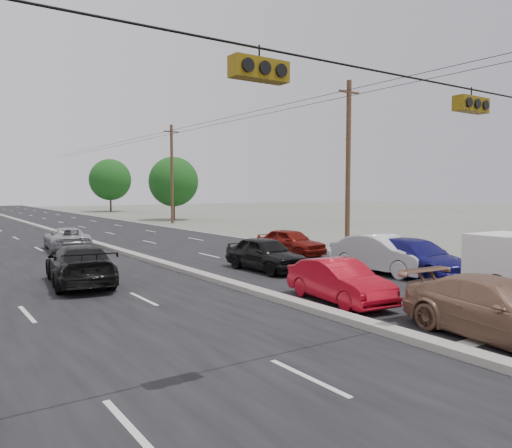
{
  "coord_description": "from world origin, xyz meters",
  "views": [
    {
      "loc": [
        -9.27,
        -6.85,
        3.49
      ],
      "look_at": [
        1.17,
        8.36,
        2.2
      ],
      "focal_mm": 35.0,
      "sensor_mm": 36.0,
      "label": 1
    }
  ],
  "objects_px": {
    "utility_pole_right_c": "(172,173)",
    "queue_car_b": "(384,255)",
    "tree_right_far": "(110,180)",
    "tan_sedan": "(501,311)",
    "utility_pole_right_b": "(348,162)",
    "oncoming_far": "(67,239)",
    "queue_car_d": "(416,259)",
    "tree_right_mid": "(173,182)",
    "red_sedan": "(339,282)",
    "queue_car_a": "(265,254)",
    "queue_car_e": "(291,242)",
    "oncoming_near": "(80,265)"
  },
  "relations": [
    {
      "from": "utility_pole_right_c",
      "to": "queue_car_b",
      "type": "xyz_separation_m",
      "value": [
        -5.8,
        -32.97,
        -4.32
      ]
    },
    {
      "from": "tree_right_far",
      "to": "tan_sedan",
      "type": "relative_size",
      "value": 1.69
    },
    {
      "from": "utility_pole_right_b",
      "to": "oncoming_far",
      "type": "relative_size",
      "value": 2.14
    },
    {
      "from": "queue_car_d",
      "to": "oncoming_far",
      "type": "xyz_separation_m",
      "value": [
        -9.14,
        17.02,
        -0.1
      ]
    },
    {
      "from": "tree_right_mid",
      "to": "red_sedan",
      "type": "distance_m",
      "value": 43.19
    },
    {
      "from": "tree_right_mid",
      "to": "queue_car_b",
      "type": "xyz_separation_m",
      "value": [
        -8.3,
        -37.97,
        -3.55
      ]
    },
    {
      "from": "utility_pole_right_b",
      "to": "tree_right_mid",
      "type": "xyz_separation_m",
      "value": [
        2.5,
        30.0,
        -0.77
      ]
    },
    {
      "from": "utility_pole_right_c",
      "to": "tree_right_mid",
      "type": "xyz_separation_m",
      "value": [
        2.5,
        5.0,
        -0.77
      ]
    },
    {
      "from": "queue_car_d",
      "to": "oncoming_far",
      "type": "distance_m",
      "value": 19.32
    },
    {
      "from": "tree_right_mid",
      "to": "oncoming_far",
      "type": "height_order",
      "value": "tree_right_mid"
    },
    {
      "from": "red_sedan",
      "to": "queue_car_d",
      "type": "distance_m",
      "value": 5.8
    },
    {
      "from": "tree_right_mid",
      "to": "queue_car_a",
      "type": "relative_size",
      "value": 1.68
    },
    {
      "from": "tree_right_far",
      "to": "queue_car_e",
      "type": "bearing_deg",
      "value": -99.07
    },
    {
      "from": "utility_pole_right_c",
      "to": "queue_car_b",
      "type": "distance_m",
      "value": 33.76
    },
    {
      "from": "queue_car_d",
      "to": "tree_right_mid",
      "type": "bearing_deg",
      "value": 84.72
    },
    {
      "from": "utility_pole_right_c",
      "to": "tan_sedan",
      "type": "distance_m",
      "value": 42.37
    },
    {
      "from": "red_sedan",
      "to": "queue_car_d",
      "type": "relative_size",
      "value": 0.77
    },
    {
      "from": "utility_pole_right_b",
      "to": "utility_pole_right_c",
      "type": "xyz_separation_m",
      "value": [
        0.0,
        25.0,
        0.0
      ]
    },
    {
      "from": "tan_sedan",
      "to": "queue_car_a",
      "type": "height_order",
      "value": "queue_car_a"
    },
    {
      "from": "tree_right_far",
      "to": "red_sedan",
      "type": "xyz_separation_m",
      "value": [
        -14.6,
        -65.83,
        -4.3
      ]
    },
    {
      "from": "queue_car_a",
      "to": "oncoming_near",
      "type": "relative_size",
      "value": 0.83
    },
    {
      "from": "utility_pole_right_c",
      "to": "tan_sedan",
      "type": "relative_size",
      "value": 2.07
    },
    {
      "from": "utility_pole_right_c",
      "to": "queue_car_a",
      "type": "bearing_deg",
      "value": -107.75
    },
    {
      "from": "tan_sedan",
      "to": "queue_car_e",
      "type": "distance_m",
      "value": 15.31
    },
    {
      "from": "tan_sedan",
      "to": "red_sedan",
      "type": "distance_m",
      "value": 4.92
    },
    {
      "from": "tree_right_far",
      "to": "queue_car_b",
      "type": "height_order",
      "value": "tree_right_far"
    },
    {
      "from": "queue_car_a",
      "to": "oncoming_near",
      "type": "xyz_separation_m",
      "value": [
        -7.39,
        1.26,
        0.02
      ]
    },
    {
      "from": "tree_right_mid",
      "to": "queue_car_a",
      "type": "distance_m",
      "value": 36.88
    },
    {
      "from": "oncoming_near",
      "to": "queue_car_d",
      "type": "bearing_deg",
      "value": 160.23
    },
    {
      "from": "utility_pole_right_b",
      "to": "tan_sedan",
      "type": "distance_m",
      "value": 19.57
    },
    {
      "from": "tree_right_mid",
      "to": "tree_right_far",
      "type": "distance_m",
      "value": 25.03
    },
    {
      "from": "queue_car_b",
      "to": "queue_car_d",
      "type": "relative_size",
      "value": 0.93
    },
    {
      "from": "red_sedan",
      "to": "oncoming_far",
      "type": "distance_m",
      "value": 18.87
    },
    {
      "from": "queue_car_d",
      "to": "queue_car_e",
      "type": "height_order",
      "value": "queue_car_d"
    },
    {
      "from": "red_sedan",
      "to": "oncoming_far",
      "type": "height_order",
      "value": "red_sedan"
    },
    {
      "from": "queue_car_b",
      "to": "tree_right_mid",
      "type": "bearing_deg",
      "value": 76.4
    },
    {
      "from": "tan_sedan",
      "to": "queue_car_b",
      "type": "bearing_deg",
      "value": 62.56
    },
    {
      "from": "queue_car_e",
      "to": "oncoming_far",
      "type": "height_order",
      "value": "queue_car_e"
    },
    {
      "from": "tree_right_mid",
      "to": "oncoming_far",
      "type": "bearing_deg",
      "value": -127.55
    },
    {
      "from": "utility_pole_right_b",
      "to": "queue_car_e",
      "type": "bearing_deg",
      "value": -166.07
    },
    {
      "from": "tree_right_mid",
      "to": "queue_car_d",
      "type": "bearing_deg",
      "value": -101.5
    },
    {
      "from": "tree_right_far",
      "to": "oncoming_far",
      "type": "height_order",
      "value": "tree_right_far"
    },
    {
      "from": "utility_pole_right_b",
      "to": "oncoming_near",
      "type": "bearing_deg",
      "value": -168.54
    },
    {
      "from": "tan_sedan",
      "to": "oncoming_near",
      "type": "bearing_deg",
      "value": 121.55
    },
    {
      "from": "tan_sedan",
      "to": "oncoming_near",
      "type": "height_order",
      "value": "oncoming_near"
    },
    {
      "from": "tree_right_far",
      "to": "queue_car_d",
      "type": "distance_m",
      "value": 65.08
    },
    {
      "from": "utility_pole_right_c",
      "to": "red_sedan",
      "type": "distance_m",
      "value": 37.77
    },
    {
      "from": "utility_pole_right_b",
      "to": "tan_sedan",
      "type": "xyz_separation_m",
      "value": [
        -10.76,
        -15.74,
        -4.41
      ]
    },
    {
      "from": "red_sedan",
      "to": "utility_pole_right_b",
      "type": "bearing_deg",
      "value": 51.53
    },
    {
      "from": "queue_car_a",
      "to": "queue_car_d",
      "type": "bearing_deg",
      "value": -50.61
    }
  ]
}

